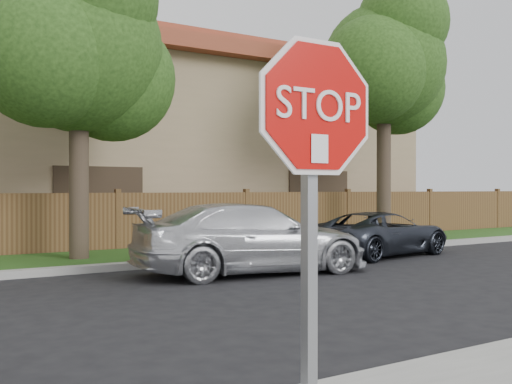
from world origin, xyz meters
TOP-DOWN VIEW (x-y plane):
  - tree_mid at (2.52, 9.57)m, footprint 4.80×3.90m
  - tree_right at (12.02, 9.57)m, footprint 4.80×3.90m
  - stop_sign at (0.60, -1.48)m, footprint 1.01×0.13m
  - sedan_right at (5.01, 6.25)m, footprint 5.08×2.57m
  - sedan_far_right at (9.50, 7.22)m, footprint 4.27×2.45m

SIDE VIEW (x-z plane):
  - sedan_far_right at x=9.50m, z-range 0.00..1.12m
  - sedan_right at x=5.01m, z-range 0.00..1.42m
  - stop_sign at x=0.60m, z-range 0.55..3.11m
  - tree_mid at x=2.52m, z-range 1.20..8.55m
  - tree_right at x=12.02m, z-range 1.47..9.67m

